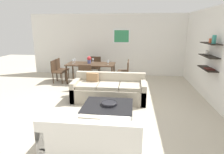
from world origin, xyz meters
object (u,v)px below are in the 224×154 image
dining_chair_foot (86,75)px  centerpiece_vase (89,60)px  loveseat_white (93,138)px  wine_glass_left_far (75,60)px  dining_chair_right_near (125,72)px  dining_chair_head (95,65)px  sofa_beige (109,91)px  wine_glass_head (93,59)px  wine_glass_left_near (73,61)px  dining_table (91,65)px  dining_chair_left_near (57,70)px  dining_chair_right_far (125,69)px  coffee_table (108,113)px  dining_chair_left_far (60,68)px  wine_glass_right_near (108,62)px  decorative_bowl (109,103)px

dining_chair_foot → centerpiece_vase: 0.97m
loveseat_white → wine_glass_left_far: wine_glass_left_far is taller
dining_chair_right_near → dining_chair_head: same height
sofa_beige → dining_chair_right_near: size_ratio=2.44×
wine_glass_head → wine_glass_left_near: (-0.69, -0.48, 0.02)m
dining_table → wine_glass_left_far: 0.72m
dining_chair_left_near → wine_glass_head: bearing=23.0°
sofa_beige → wine_glass_left_near: (-1.64, 1.70, 0.58)m
dining_chair_right_far → centerpiece_vase: centerpiece_vase is taller
coffee_table → dining_chair_left_near: dining_chair_left_near is taller
dining_chair_left_near → wine_glass_left_far: bearing=24.9°
coffee_table → dining_chair_left_far: dining_chair_left_far is taller
wine_glass_left_near → dining_chair_left_far: bearing=155.1°
sofa_beige → dining_chair_foot: (-0.95, 0.97, 0.21)m
loveseat_white → sofa_beige: bearing=91.3°
sofa_beige → loveseat_white: size_ratio=1.33×
wine_glass_left_far → dining_chair_left_near: bearing=-155.1°
centerpiece_vase → wine_glass_right_near: bearing=-11.0°
dining_chair_right_near → wine_glass_left_far: bearing=171.5°
dining_chair_left_far → wine_glass_head: size_ratio=5.83×
dining_chair_left_near → wine_glass_left_far: 0.80m
dining_chair_left_far → wine_glass_head: bearing=7.6°
dining_chair_left_far → wine_glass_left_near: wine_glass_left_near is taller
dining_chair_foot → loveseat_white: bearing=-73.9°
coffee_table → dining_chair_foot: 2.53m
dining_chair_head → dining_chair_foot: bearing=-90.0°
dining_chair_right_near → wine_glass_right_near: 0.75m
sofa_beige → wine_glass_right_near: wine_glass_right_near is taller
dining_chair_right_far → dining_chair_head: size_ratio=1.00×
dining_table → dining_chair_right_far: size_ratio=2.12×
loveseat_white → decorative_bowl: loveseat_white is taller
wine_glass_right_near → dining_chair_right_far: bearing=24.9°
dining_chair_left_far → dining_chair_head: size_ratio=1.00×
dining_chair_head → sofa_beige: bearing=-70.3°
wine_glass_left_near → centerpiece_vase: (0.61, 0.15, 0.02)m
loveseat_white → dining_chair_right_far: dining_chair_right_far is taller
dining_chair_left_near → coffee_table: bearing=-50.0°
dining_chair_left_near → dining_chair_head: size_ratio=1.00×
decorative_bowl → dining_chair_left_near: (-2.46, 2.88, 0.09)m
decorative_bowl → dining_chair_foot: 2.51m
dining_table → wine_glass_right_near: wine_glass_right_near is taller
decorative_bowl → centerpiece_vase: bearing=111.1°
dining_chair_left_far → wine_glass_right_near: 2.08m
dining_chair_right_near → centerpiece_vase: 1.49m
decorative_bowl → dining_chair_right_far: size_ratio=0.43×
dining_chair_left_near → dining_chair_right_far: bearing=8.3°
wine_glass_head → wine_glass_left_far: 0.74m
dining_table → wine_glass_right_near: 0.72m
loveseat_white → coffee_table: loveseat_white is taller
dining_chair_right_far → dining_chair_left_far: size_ratio=1.00×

